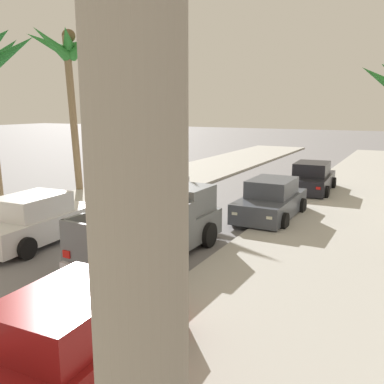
% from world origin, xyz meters
% --- Properties ---
extents(sidewalk_left, '(5.02, 60.00, 0.12)m').
position_xyz_m(sidewalk_left, '(-5.07, 12.00, 0.06)').
color(sidewalk_left, '#B2AFA8').
rests_on(sidewalk_left, ground).
extents(sidewalk_right, '(5.02, 60.00, 0.12)m').
position_xyz_m(sidewalk_right, '(5.07, 12.00, 0.06)').
color(sidewalk_right, '#B2AFA8').
rests_on(sidewalk_right, ground).
extents(curb_left, '(0.16, 60.00, 0.10)m').
position_xyz_m(curb_left, '(-3.96, 12.00, 0.05)').
color(curb_left, silver).
rests_on(curb_left, ground).
extents(curb_right, '(0.16, 60.00, 0.10)m').
position_xyz_m(curb_right, '(3.96, 12.00, 0.05)').
color(curb_right, silver).
rests_on(curb_right, ground).
extents(pickup_truck, '(2.32, 5.26, 1.80)m').
position_xyz_m(pickup_truck, '(0.99, 8.00, 0.81)').
color(pickup_truck, slate).
rests_on(pickup_truck, ground).
extents(car_left_near, '(2.16, 4.32, 1.54)m').
position_xyz_m(car_left_near, '(3.02, 2.52, 0.71)').
color(car_left_near, maroon).
rests_on(car_left_near, ground).
extents(car_right_near, '(2.20, 4.33, 1.54)m').
position_xyz_m(car_right_near, '(-2.95, 13.83, 0.71)').
color(car_right_near, silver).
rests_on(car_right_near, ground).
extents(car_left_mid, '(2.17, 4.32, 1.54)m').
position_xyz_m(car_left_mid, '(2.99, 19.21, 0.71)').
color(car_left_mid, black).
rests_on(car_left_mid, ground).
extents(car_right_mid, '(2.03, 4.26, 1.54)m').
position_xyz_m(car_right_mid, '(2.69, 13.44, 0.71)').
color(car_right_mid, '#474C56').
rests_on(car_right_mid, ground).
extents(car_right_far, '(2.19, 4.33, 1.54)m').
position_xyz_m(car_right_far, '(-3.01, 7.22, 0.71)').
color(car_right_far, silver).
rests_on(car_right_far, ground).
extents(palm_tree_left_fore, '(4.20, 3.78, 7.86)m').
position_xyz_m(palm_tree_left_fore, '(-7.43, 13.89, 6.61)').
color(palm_tree_left_fore, '#846B4C').
rests_on(palm_tree_left_fore, ground).
extents(palm_tree_left_back, '(4.18, 3.97, 7.82)m').
position_xyz_m(palm_tree_left_back, '(-6.96, 19.26, 6.32)').
color(palm_tree_left_back, '#846B4C').
rests_on(palm_tree_left_back, ground).
extents(utility_pole, '(1.80, 0.26, 7.66)m').
position_xyz_m(utility_pole, '(6.69, -0.94, 4.04)').
color(utility_pole, '#9E9384').
rests_on(utility_pole, ground).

